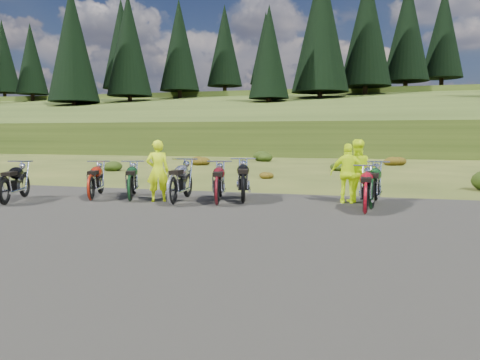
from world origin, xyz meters
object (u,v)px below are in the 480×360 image
(motorcycle_3, at_px, (172,207))
(person_middle, at_px, (158,172))
(motorcycle_0, at_px, (5,206))
(motorcycle_7, at_px, (371,211))

(motorcycle_3, xyz_separation_m, person_middle, (-0.71, 0.63, 0.86))
(motorcycle_0, height_order, person_middle, person_middle)
(motorcycle_0, distance_m, motorcycle_3, 4.49)
(person_middle, bearing_deg, motorcycle_0, 0.57)
(motorcycle_7, bearing_deg, motorcycle_3, 102.91)
(motorcycle_7, bearing_deg, person_middle, 95.68)
(person_middle, bearing_deg, motorcycle_3, 113.61)
(motorcycle_0, bearing_deg, person_middle, -85.27)
(motorcycle_7, relative_size, person_middle, 1.31)
(motorcycle_3, height_order, motorcycle_7, motorcycle_3)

